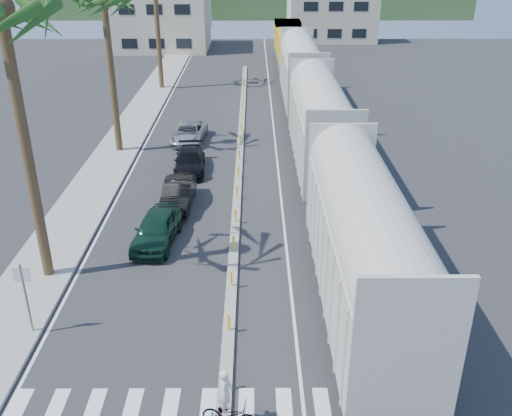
{
  "coord_description": "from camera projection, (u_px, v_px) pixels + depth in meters",
  "views": [
    {
      "loc": [
        0.95,
        -15.24,
        13.41
      ],
      "look_at": [
        1.05,
        8.69,
        2.0
      ],
      "focal_mm": 40.0,
      "sensor_mm": 36.0,
      "label": 1
    }
  ],
  "objects": [
    {
      "name": "freight_train",
      "position": [
        312.0,
        103.0,
        39.75
      ],
      "size": [
        3.0,
        60.94,
        5.85
      ],
      "color": "beige",
      "rests_on": "ground"
    },
    {
      "name": "crosswalk",
      "position": [
        224.0,
        414.0,
        17.71
      ],
      "size": [
        14.0,
        2.2,
        0.01
      ],
      "primitive_type": "cube",
      "color": "silver",
      "rests_on": "ground"
    },
    {
      "name": "car_lead",
      "position": [
        157.0,
        229.0,
        27.3
      ],
      "size": [
        2.74,
        4.86,
        1.53
      ],
      "primitive_type": "imported",
      "rotation": [
        0.0,
        0.0,
        -0.1
      ],
      "color": "#103123",
      "rests_on": "ground"
    },
    {
      "name": "street_sign",
      "position": [
        24.0,
        289.0,
        20.45
      ],
      "size": [
        0.6,
        0.08,
        3.0
      ],
      "color": "slate",
      "rests_on": "ground"
    },
    {
      "name": "buildings",
      "position": [
        202.0,
        6.0,
        82.3
      ],
      "size": [
        38.0,
        27.0,
        10.0
      ],
      "color": "#BFB597",
      "rests_on": "ground"
    },
    {
      "name": "car_rear",
      "position": [
        189.0,
        133.0,
        41.05
      ],
      "size": [
        2.97,
        5.07,
        1.3
      ],
      "primitive_type": "imported",
      "rotation": [
        0.0,
        0.0,
        -0.09
      ],
      "color": "#B0B3B5",
      "rests_on": "ground"
    },
    {
      "name": "car_second",
      "position": [
        178.0,
        194.0,
        31.09
      ],
      "size": [
        1.76,
        4.47,
        1.44
      ],
      "primitive_type": "imported",
      "rotation": [
        0.0,
        0.0,
        -0.03
      ],
      "color": "black",
      "rests_on": "ground"
    },
    {
      "name": "sidewalk",
      "position": [
        126.0,
        137.0,
        42.02
      ],
      "size": [
        3.0,
        90.0,
        0.15
      ],
      "primitive_type": "cube",
      "color": "gray",
      "rests_on": "ground"
    },
    {
      "name": "lane_markings",
      "position": [
        212.0,
        138.0,
        42.08
      ],
      "size": [
        9.42,
        90.0,
        0.01
      ],
      "color": "silver",
      "rests_on": "ground"
    },
    {
      "name": "cyclist",
      "position": [
        229.0,
        409.0,
        17.01
      ],
      "size": [
        1.25,
        1.94,
        2.11
      ],
      "rotation": [
        0.0,
        0.0,
        1.37
      ],
      "color": "#9EA0A5",
      "rests_on": "ground"
    },
    {
      "name": "rails",
      "position": [
        305.0,
        125.0,
        44.8
      ],
      "size": [
        1.56,
        100.0,
        0.06
      ],
      "color": "black",
      "rests_on": "ground"
    },
    {
      "name": "median",
      "position": [
        239.0,
        161.0,
        37.5
      ],
      "size": [
        0.45,
        60.0,
        0.85
      ],
      "color": "gray",
      "rests_on": "ground"
    },
    {
      "name": "ground",
      "position": [
        226.0,
        370.0,
        19.52
      ],
      "size": [
        140.0,
        140.0,
        0.0
      ],
      "primitive_type": "plane",
      "color": "#28282B",
      "rests_on": "ground"
    },
    {
      "name": "car_third",
      "position": [
        190.0,
        161.0,
        35.81
      ],
      "size": [
        2.42,
        4.82,
        1.33
      ],
      "primitive_type": "imported",
      "rotation": [
        0.0,
        0.0,
        0.06
      ],
      "color": "black",
      "rests_on": "ground"
    }
  ]
}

